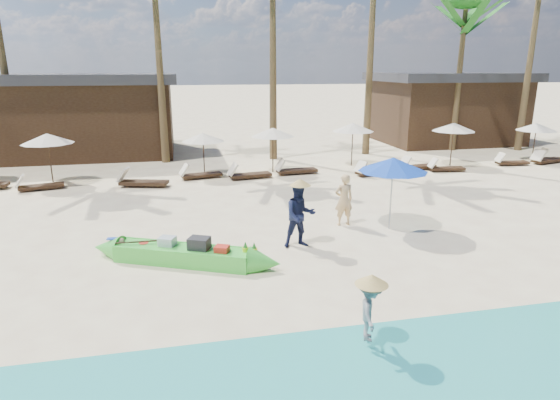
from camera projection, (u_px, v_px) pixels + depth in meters
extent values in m
plane|color=#FEF1BC|center=(300.00, 272.00, 10.97)|extent=(240.00, 240.00, 0.00)
cube|color=green|center=(183.00, 255.00, 11.44)|extent=(3.40, 2.08, 0.41)
cube|color=white|center=(183.00, 254.00, 11.44)|extent=(2.89, 1.70, 0.18)
cube|color=#262628|center=(199.00, 245.00, 11.27)|extent=(0.60, 0.55, 0.38)
cube|color=silver|center=(167.00, 243.00, 11.51)|extent=(0.48, 0.45, 0.30)
cube|color=red|center=(222.00, 251.00, 11.11)|extent=(0.41, 0.38, 0.24)
cylinder|color=red|center=(144.00, 245.00, 11.68)|extent=(0.24, 0.24, 0.10)
cylinder|color=#262628|center=(132.00, 246.00, 11.64)|extent=(0.22, 0.22, 0.09)
sphere|color=tan|center=(121.00, 242.00, 11.74)|extent=(0.19, 0.19, 0.19)
cylinder|color=yellow|center=(245.00, 251.00, 11.13)|extent=(0.15, 0.15, 0.19)
cylinder|color=yellow|center=(254.00, 252.00, 11.09)|extent=(0.15, 0.15, 0.19)
imported|color=#DDB177|center=(344.00, 200.00, 14.06)|extent=(0.59, 0.40, 1.59)
imported|color=#161B3C|center=(300.00, 215.00, 12.32)|extent=(0.87, 0.68, 1.75)
imported|color=gray|center=(370.00, 310.00, 7.82)|extent=(0.61, 0.79, 1.08)
cylinder|color=#99999E|center=(391.00, 195.00, 13.67)|extent=(0.05, 0.05, 2.09)
cone|color=#1341BB|center=(393.00, 164.00, 13.42)|extent=(2.00, 2.00, 0.41)
cylinder|color=#342215|center=(50.00, 160.00, 18.94)|extent=(0.05, 0.05, 2.03)
cone|color=beige|center=(47.00, 138.00, 18.70)|extent=(2.03, 2.03, 0.41)
cube|color=#342215|center=(41.00, 186.00, 18.31)|extent=(1.71, 0.88, 0.11)
cube|color=beige|center=(20.00, 181.00, 17.93)|extent=(0.47, 0.60, 0.48)
cube|color=#342215|center=(144.00, 183.00, 18.77)|extent=(1.98, 1.09, 0.13)
cube|color=beige|center=(123.00, 174.00, 18.73)|extent=(0.57, 0.70, 0.55)
cylinder|color=#342215|center=(204.00, 155.00, 20.40)|extent=(0.05, 0.05, 1.85)
cone|color=beige|center=(203.00, 137.00, 20.18)|extent=(1.85, 1.85, 0.37)
cube|color=#342215|center=(202.00, 175.00, 20.18)|extent=(1.79, 0.88, 0.12)
cube|color=beige|center=(184.00, 170.00, 19.81)|extent=(0.48, 0.62, 0.50)
cylinder|color=#342215|center=(273.00, 151.00, 21.17)|extent=(0.05, 0.05, 1.97)
cone|color=beige|center=(273.00, 132.00, 20.94)|extent=(1.97, 1.97, 0.39)
cube|color=#342215|center=(250.00, 175.00, 20.15)|extent=(1.84, 0.84, 0.13)
cube|color=beige|center=(233.00, 169.00, 19.80)|extent=(0.48, 0.63, 0.52)
cube|color=#342215|center=(297.00, 171.00, 21.00)|extent=(1.84, 0.72, 0.13)
cube|color=beige|center=(280.00, 165.00, 20.70)|extent=(0.45, 0.61, 0.53)
cylinder|color=#342215|center=(352.00, 145.00, 22.55)|extent=(0.05, 0.05, 2.02)
cone|color=beige|center=(353.00, 127.00, 22.31)|extent=(2.02, 2.02, 0.40)
cube|color=#342215|center=(374.00, 172.00, 20.83)|extent=(1.79, 0.98, 0.12)
cube|color=beige|center=(361.00, 167.00, 20.41)|extent=(0.51, 0.63, 0.50)
cube|color=#342215|center=(418.00, 167.00, 21.90)|extent=(1.73, 0.76, 0.12)
cube|color=beige|center=(405.00, 161.00, 21.58)|extent=(0.44, 0.59, 0.49)
cylinder|color=#342215|center=(452.00, 145.00, 22.63)|extent=(0.05, 0.05, 2.01)
cone|color=beige|center=(454.00, 127.00, 22.40)|extent=(2.01, 2.01, 0.40)
cube|color=#342215|center=(447.00, 168.00, 21.54)|extent=(1.62, 0.72, 0.11)
cube|color=beige|center=(433.00, 163.00, 21.41)|extent=(0.42, 0.55, 0.46)
cylinder|color=#342215|center=(534.00, 143.00, 23.46)|extent=(0.05, 0.05, 1.91)
cone|color=beige|center=(537.00, 127.00, 23.24)|extent=(1.91, 1.91, 0.38)
cube|color=#342215|center=(512.00, 163.00, 22.89)|extent=(1.59, 0.63, 0.11)
cube|color=beige|center=(500.00, 157.00, 22.73)|extent=(0.39, 0.53, 0.45)
cube|color=#342215|center=(548.00, 160.00, 23.36)|extent=(1.86, 0.97, 0.13)
cube|color=beige|center=(538.00, 155.00, 22.95)|extent=(0.52, 0.65, 0.52)
cube|color=#342215|center=(557.00, 159.00, 23.61)|extent=(1.86, 1.00, 0.13)
cube|color=beige|center=(542.00, 153.00, 23.56)|extent=(0.53, 0.66, 0.52)
cone|color=brown|center=(1.00, 49.00, 21.56)|extent=(0.40, 0.40, 10.89)
cone|color=brown|center=(159.00, 58.00, 22.34)|extent=(0.40, 0.40, 10.08)
cone|color=brown|center=(273.00, 46.00, 23.04)|extent=(0.40, 0.40, 11.26)
cone|color=brown|center=(372.00, 28.00, 24.19)|extent=(0.40, 0.40, 13.16)
cone|color=brown|center=(459.00, 78.00, 26.10)|extent=(0.40, 0.40, 8.07)
ellipsoid|color=#1D6619|center=(467.00, 0.00, 24.99)|extent=(2.08, 2.08, 0.88)
cone|color=brown|center=(531.00, 54.00, 25.70)|extent=(0.40, 0.40, 10.64)
cube|color=#342215|center=(77.00, 120.00, 25.30)|extent=(10.00, 6.00, 3.80)
cube|color=#2D2D33|center=(72.00, 79.00, 24.71)|extent=(10.80, 6.60, 0.50)
cube|color=#342215|center=(445.00, 112.00, 29.72)|extent=(8.00, 6.00, 3.80)
cube|color=#2D2D33|center=(448.00, 77.00, 29.13)|extent=(8.80, 6.60, 0.50)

